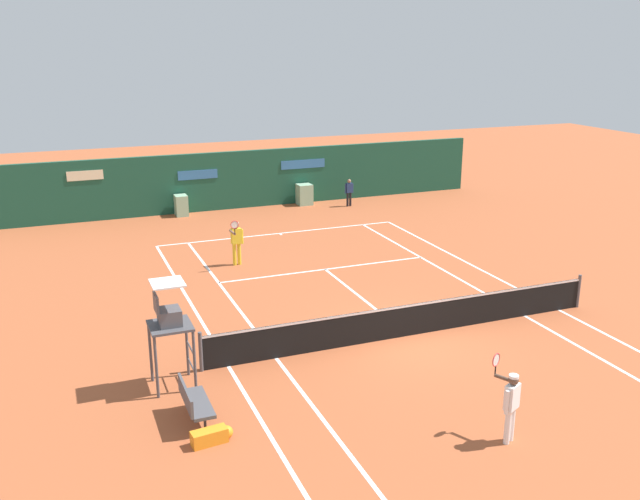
{
  "coord_description": "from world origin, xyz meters",
  "views": [
    {
      "loc": [
        -9.12,
        -16.09,
        8.15
      ],
      "look_at": [
        -0.24,
        6.3,
        0.8
      ],
      "focal_mm": 39.09,
      "sensor_mm": 36.0,
      "label": 1
    }
  ],
  "objects_px": {
    "ball_kid_centre_post": "(349,191)",
    "player_bench": "(194,401)",
    "umpire_chair": "(169,320)",
    "player_on_baseline": "(236,239)",
    "tennis_ball_by_sideline": "(369,317)",
    "player_near_side": "(511,401)",
    "equipment_bag": "(214,436)"
  },
  "relations": [
    {
      "from": "ball_kid_centre_post",
      "to": "player_bench",
      "type": "bearing_deg",
      "value": 54.9
    },
    {
      "from": "umpire_chair",
      "to": "player_on_baseline",
      "type": "height_order",
      "value": "umpire_chair"
    },
    {
      "from": "umpire_chair",
      "to": "tennis_ball_by_sideline",
      "type": "relative_size",
      "value": 39.56
    },
    {
      "from": "player_near_side",
      "to": "tennis_ball_by_sideline",
      "type": "height_order",
      "value": "player_near_side"
    },
    {
      "from": "player_bench",
      "to": "player_on_baseline",
      "type": "xyz_separation_m",
      "value": [
        3.81,
        10.47,
        0.48
      ]
    },
    {
      "from": "player_bench",
      "to": "ball_kid_centre_post",
      "type": "height_order",
      "value": "ball_kid_centre_post"
    },
    {
      "from": "player_bench",
      "to": "ball_kid_centre_post",
      "type": "xyz_separation_m",
      "value": [
        11.56,
        17.64,
        0.29
      ]
    },
    {
      "from": "player_near_side",
      "to": "umpire_chair",
      "type": "bearing_deg",
      "value": 114.23
    },
    {
      "from": "player_bench",
      "to": "player_near_side",
      "type": "height_order",
      "value": "player_near_side"
    },
    {
      "from": "player_on_baseline",
      "to": "tennis_ball_by_sideline",
      "type": "xyz_separation_m",
      "value": [
        2.35,
        -6.5,
        -0.96
      ]
    },
    {
      "from": "equipment_bag",
      "to": "tennis_ball_by_sideline",
      "type": "distance_m",
      "value": 7.76
    },
    {
      "from": "ball_kid_centre_post",
      "to": "tennis_ball_by_sideline",
      "type": "distance_m",
      "value": 14.72
    },
    {
      "from": "umpire_chair",
      "to": "player_near_side",
      "type": "relative_size",
      "value": 1.5
    },
    {
      "from": "player_bench",
      "to": "tennis_ball_by_sideline",
      "type": "xyz_separation_m",
      "value": [
        6.16,
        3.97,
        -0.48
      ]
    },
    {
      "from": "umpire_chair",
      "to": "player_bench",
      "type": "distance_m",
      "value": 2.19
    },
    {
      "from": "equipment_bag",
      "to": "ball_kid_centre_post",
      "type": "relative_size",
      "value": 0.66
    },
    {
      "from": "player_bench",
      "to": "player_on_baseline",
      "type": "bearing_deg",
      "value": 160.01
    },
    {
      "from": "umpire_chair",
      "to": "player_on_baseline",
      "type": "relative_size",
      "value": 1.44
    },
    {
      "from": "player_on_baseline",
      "to": "tennis_ball_by_sideline",
      "type": "relative_size",
      "value": 27.42
    },
    {
      "from": "equipment_bag",
      "to": "player_near_side",
      "type": "xyz_separation_m",
      "value": [
        5.77,
        -2.23,
        0.78
      ]
    },
    {
      "from": "umpire_chair",
      "to": "player_near_side",
      "type": "distance_m",
      "value": 7.96
    },
    {
      "from": "equipment_bag",
      "to": "tennis_ball_by_sideline",
      "type": "relative_size",
      "value": 13.41
    },
    {
      "from": "player_on_baseline",
      "to": "ball_kid_centre_post",
      "type": "xyz_separation_m",
      "value": [
        7.76,
        7.17,
        -0.19
      ]
    },
    {
      "from": "tennis_ball_by_sideline",
      "to": "umpire_chair",
      "type": "bearing_deg",
      "value": -161.13
    },
    {
      "from": "player_near_side",
      "to": "ball_kid_centre_post",
      "type": "bearing_deg",
      "value": 48.75
    },
    {
      "from": "player_on_baseline",
      "to": "player_near_side",
      "type": "bearing_deg",
      "value": 95.32
    },
    {
      "from": "umpire_chair",
      "to": "player_near_side",
      "type": "bearing_deg",
      "value": 50.47
    },
    {
      "from": "umpire_chair",
      "to": "tennis_ball_by_sideline",
      "type": "distance_m",
      "value": 6.87
    },
    {
      "from": "equipment_bag",
      "to": "tennis_ball_by_sideline",
      "type": "bearing_deg",
      "value": 39.78
    },
    {
      "from": "umpire_chair",
      "to": "player_bench",
      "type": "bearing_deg",
      "value": 4.34
    },
    {
      "from": "player_bench",
      "to": "equipment_bag",
      "type": "xyz_separation_m",
      "value": [
        0.2,
        -1.0,
        -0.35
      ]
    },
    {
      "from": "tennis_ball_by_sideline",
      "to": "player_bench",
      "type": "bearing_deg",
      "value": -147.21
    }
  ]
}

